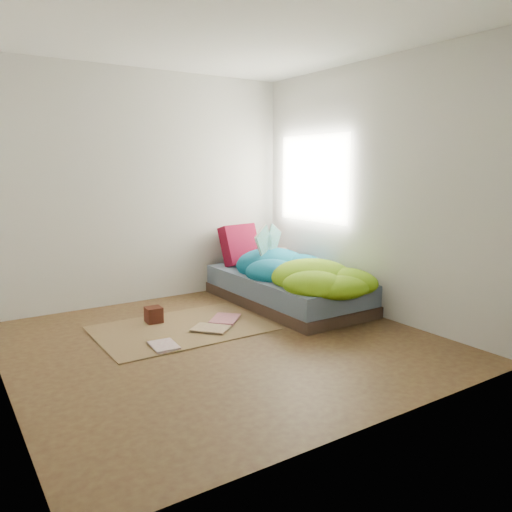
{
  "coord_description": "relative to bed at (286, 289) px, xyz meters",
  "views": [
    {
      "loc": [
        -2.08,
        -3.69,
        1.54
      ],
      "look_at": [
        0.83,
        0.75,
        0.59
      ],
      "focal_mm": 35.0,
      "sensor_mm": 36.0,
      "label": 1
    }
  ],
  "objects": [
    {
      "name": "bed",
      "position": [
        0.0,
        0.0,
        0.0
      ],
      "size": [
        1.0,
        2.0,
        0.34
      ],
      "color": "#3D2D21",
      "rests_on": "ground"
    },
    {
      "name": "floor_book_c",
      "position": [
        -1.27,
        -0.46,
        -0.14
      ],
      "size": [
        0.4,
        0.41,
        0.03
      ],
      "primitive_type": "imported",
      "rotation": [
        0.0,
        0.0,
        0.68
      ],
      "color": "tan",
      "rests_on": "rug"
    },
    {
      "name": "pillow_magenta",
      "position": [
        -0.12,
        0.8,
        0.42
      ],
      "size": [
        0.51,
        0.23,
        0.49
      ],
      "primitive_type": "cube",
      "rotation": [
        0.0,
        0.0,
        0.17
      ],
      "color": "#4F051C",
      "rests_on": "bed"
    },
    {
      "name": "wooden_box",
      "position": [
        -1.53,
        0.14,
        -0.08
      ],
      "size": [
        0.16,
        0.16,
        0.15
      ],
      "primitive_type": "cube",
      "rotation": [
        0.0,
        0.0,
        -0.05
      ],
      "color": "#360E0C",
      "rests_on": "rug"
    },
    {
      "name": "ground",
      "position": [
        -1.22,
        -0.72,
        -0.17
      ],
      "size": [
        3.5,
        3.5,
        0.0
      ],
      "primitive_type": "cube",
      "color": "#472A1B",
      "rests_on": "ground"
    },
    {
      "name": "open_book",
      "position": [
        -0.09,
        0.22,
        0.65
      ],
      "size": [
        0.44,
        0.27,
        0.27
      ],
      "primitive_type": null,
      "rotation": [
        0.0,
        0.0,
        0.43
      ],
      "color": "#2B7E29",
      "rests_on": "duvet"
    },
    {
      "name": "floor_book_b",
      "position": [
        -1.01,
        -0.12,
        -0.14
      ],
      "size": [
        0.42,
        0.43,
        0.03
      ],
      "primitive_type": "imported",
      "rotation": [
        0.0,
        0.0,
        -0.78
      ],
      "color": "#B86A79",
      "rests_on": "rug"
    },
    {
      "name": "rug",
      "position": [
        -1.37,
        -0.17,
        -0.16
      ],
      "size": [
        1.6,
        1.1,
        0.01
      ],
      "primitive_type": "cube",
      "color": "brown",
      "rests_on": "ground"
    },
    {
      "name": "room_walls",
      "position": [
        -1.21,
        -0.71,
        1.46
      ],
      "size": [
        3.54,
        3.54,
        2.62
      ],
      "color": "silver",
      "rests_on": "ground"
    },
    {
      "name": "floor_book_a",
      "position": [
        -1.83,
        -0.56,
        -0.15
      ],
      "size": [
        0.23,
        0.31,
        0.02
      ],
      "primitive_type": "imported",
      "rotation": [
        0.0,
        0.0,
        -0.08
      ],
      "color": "silver",
      "rests_on": "rug"
    },
    {
      "name": "pillow_floral",
      "position": [
        0.18,
        0.66,
        0.24
      ],
      "size": [
        0.7,
        0.57,
        0.14
      ],
      "primitive_type": "cube",
      "rotation": [
        0.0,
        0.0,
        -0.37
      ],
      "color": "white",
      "rests_on": "bed"
    },
    {
      "name": "duvet",
      "position": [
        0.0,
        -0.22,
        0.34
      ],
      "size": [
        0.96,
        1.84,
        0.34
      ],
      "primitive_type": null,
      "color": "#074E71",
      "rests_on": "bed"
    }
  ]
}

